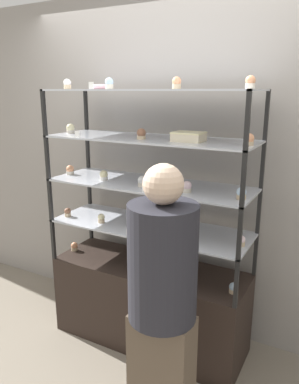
{
  "coord_description": "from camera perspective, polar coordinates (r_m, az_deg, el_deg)",
  "views": [
    {
      "loc": [
        1.21,
        -2.22,
        1.88
      ],
      "look_at": [
        0.0,
        0.0,
        1.2
      ],
      "focal_mm": 35.0,
      "sensor_mm": 36.0,
      "label": 1
    }
  ],
  "objects": [
    {
      "name": "display_riser_top",
      "position": [
        2.53,
        0.0,
        15.01
      ],
      "size": [
        1.45,
        0.49,
        0.32
      ],
      "color": "black",
      "rests_on": "display_riser_upper"
    },
    {
      "name": "cupcake_12",
      "position": [
        2.88,
        -11.94,
        9.41
      ],
      "size": [
        0.06,
        0.06,
        0.07
      ],
      "color": "beige",
      "rests_on": "display_riser_upper"
    },
    {
      "name": "price_tag_0",
      "position": [
        2.65,
        -2.9,
        -12.6
      ],
      "size": [
        0.04,
        0.0,
        0.04
      ],
      "color": "white",
      "rests_on": "display_base"
    },
    {
      "name": "cupcake_6",
      "position": [
        2.42,
        13.81,
        -7.25
      ],
      "size": [
        0.05,
        0.05,
        0.07
      ],
      "color": "#CCB28C",
      "rests_on": "display_riser_lower"
    },
    {
      "name": "display_base",
      "position": [
        2.97,
        0.0,
        -16.63
      ],
      "size": [
        1.45,
        0.49,
        0.63
      ],
      "color": "black",
      "rests_on": "ground_plane"
    },
    {
      "name": "cupcake_17",
      "position": [
        2.35,
        4.16,
        16.24
      ],
      "size": [
        0.06,
        0.06,
        0.07
      ],
      "color": "#CCB28C",
      "rests_on": "display_riser_top"
    },
    {
      "name": "cupcake_9",
      "position": [
        2.5,
        -1.06,
        1.6
      ],
      "size": [
        0.06,
        0.06,
        0.07
      ],
      "color": "beige",
      "rests_on": "display_riser_middle"
    },
    {
      "name": "cupcake_2",
      "position": [
        2.95,
        -12.36,
        -3.04
      ],
      "size": [
        0.05,
        0.05,
        0.07
      ],
      "color": "#CCB28C",
      "rests_on": "display_riser_lower"
    },
    {
      "name": "cupcake_3",
      "position": [
        2.78,
        -7.36,
        -3.99
      ],
      "size": [
        0.05,
        0.05,
        0.07
      ],
      "color": "#CCB28C",
      "rests_on": "display_riser_lower"
    },
    {
      "name": "price_tag_2",
      "position": [
        2.36,
        -0.76,
        0.45
      ],
      "size": [
        0.04,
        0.0,
        0.04
      ],
      "color": "white",
      "rests_on": "display_riser_middle"
    },
    {
      "name": "back_wall",
      "position": [
        2.94,
        3.68,
        3.74
      ],
      "size": [
        8.0,
        0.05,
        2.6
      ],
      "color": "gray",
      "rests_on": "ground_plane"
    },
    {
      "name": "display_riser_upper",
      "position": [
        2.55,
        0.0,
        7.88
      ],
      "size": [
        1.45,
        0.49,
        0.32
      ],
      "color": "black",
      "rests_on": "display_riser_middle"
    },
    {
      "name": "layer_cake_centerpiece",
      "position": [
        2.74,
        1.6,
        -10.95
      ],
      "size": [
        0.16,
        0.16,
        0.1
      ],
      "color": "brown",
      "rests_on": "display_base"
    },
    {
      "name": "cupcake_4",
      "position": [
        2.58,
        -1.04,
        -5.37
      ],
      "size": [
        0.05,
        0.05,
        0.07
      ],
      "color": "white",
      "rests_on": "display_riser_lower"
    },
    {
      "name": "cupcake_8",
      "position": [
        2.7,
        -6.99,
        2.51
      ],
      "size": [
        0.06,
        0.06,
        0.07
      ],
      "color": "white",
      "rests_on": "display_riser_middle"
    },
    {
      "name": "donut_glazed",
      "position": [
        2.81,
        -7.51,
        15.62
      ],
      "size": [
        0.13,
        0.13,
        0.03
      ],
      "color": "#EFB2BC",
      "rests_on": "display_riser_top"
    },
    {
      "name": "display_riser_lower",
      "position": [
        2.7,
        0.0,
        -5.55
      ],
      "size": [
        1.45,
        0.49,
        0.32
      ],
      "color": "black",
      "rests_on": "display_base"
    },
    {
      "name": "cupcake_13",
      "position": [
        2.47,
        -1.26,
        8.82
      ],
      "size": [
        0.06,
        0.06,
        0.07
      ],
      "color": "#CCB28C",
      "rests_on": "display_riser_upper"
    },
    {
      "name": "cupcake_7",
      "position": [
        2.93,
        -12.0,
        3.29
      ],
      "size": [
        0.06,
        0.06,
        0.07
      ],
      "color": "beige",
      "rests_on": "display_riser_middle"
    },
    {
      "name": "price_tag_1",
      "position": [
        2.52,
        -3.16,
        -6.18
      ],
      "size": [
        0.04,
        0.0,
        0.04
      ],
      "color": "white",
      "rests_on": "display_riser_lower"
    },
    {
      "name": "price_tag_3",
      "position": [
        2.6,
        -10.95,
        8.63
      ],
      "size": [
        0.04,
        0.0,
        0.04
      ],
      "color": "white",
      "rests_on": "display_riser_upper"
    },
    {
      "name": "ground_plane",
      "position": [
        3.15,
        0.0,
        -21.47
      ],
      "size": [
        20.0,
        20.0,
        0.0
      ],
      "primitive_type": "plane",
      "color": "gray"
    },
    {
      "name": "cupcake_18",
      "position": [
        2.21,
        15.13,
        15.85
      ],
      "size": [
        0.06,
        0.06,
        0.07
      ],
      "color": "beige",
      "rests_on": "display_riser_top"
    },
    {
      "name": "cupcake_1",
      "position": [
        2.53,
        12.65,
        -14.09
      ],
      "size": [
        0.05,
        0.05,
        0.07
      ],
      "color": "#CCB28C",
      "rests_on": "display_base"
    },
    {
      "name": "sheet_cake_frosted",
      "position": [
        2.37,
        5.99,
        8.39
      ],
      "size": [
        0.19,
        0.15,
        0.06
      ],
      "color": "beige",
      "rests_on": "display_riser_upper"
    },
    {
      "name": "cupcake_5",
      "position": [
        2.46,
        5.78,
        -6.51
      ],
      "size": [
        0.05,
        0.05,
        0.07
      ],
      "color": "beige",
      "rests_on": "display_riser_lower"
    },
    {
      "name": "cupcake_14",
      "position": [
        2.26,
        14.91,
        7.72
      ],
      "size": [
        0.06,
        0.06,
        0.07
      ],
      "color": "#CCB28C",
      "rests_on": "display_riser_upper"
    },
    {
      "name": "cupcake_10",
      "position": [
        2.38,
        5.74,
        0.78
      ],
      "size": [
        0.06,
        0.06,
        0.07
      ],
      "color": "beige",
      "rests_on": "display_riser_middle"
    },
    {
      "name": "price_tag_4",
      "position": [
        2.5,
        -8.89,
        15.75
      ],
      "size": [
        0.04,
        0.0,
        0.04
      ],
      "color": "white",
      "rests_on": "display_riser_top"
    },
    {
      "name": "display_riser_middle",
      "position": [
        2.61,
        0.0,
        0.96
      ],
      "size": [
        1.45,
        0.49,
        0.32
      ],
      "color": "black",
      "rests_on": "display_riser_lower"
    },
    {
      "name": "cupcake_16",
      "position": [
        2.54,
        -6.15,
        16.12
      ],
      "size": [
        0.06,
        0.06,
        0.07
      ],
      "color": "beige",
      "rests_on": "display_riser_top"
    },
    {
      "name": "customer_figure",
      "position": [
        2.04,
        1.95,
        -15.9
      ],
      "size": [
        0.36,
        0.36,
        1.55
      ],
      "color": "brown",
      "rests_on": "ground_plane"
    },
    {
      "name": "cupcake_11",
      "position": [
        2.28,
        13.82,
        -0.21
      ],
      "size": [
        0.06,
        0.06,
        0.07
      ],
      "color": "#CCB28C",
      "rests_on": "display_riser_middle"
    },
    {
      "name": "cupcake_0",
      "position": [
        3.12,
        -11.38,
        -8.15
      ],
      "size": [
        0.05,
        0.05,
        0.07
      ],
      "color": "#CCB28C",
      "rests_on": "display_base"
    },
    {
      "name": "cupcake_15",
      "position": [
        2.87,
        -12.41,
        15.76
      ],
      "size": [
        0.06,
        0.06,
        0.07
      ],
      "color": "#CCB28C",
      "rests_on": "display_riser_top"
    }
  ]
}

